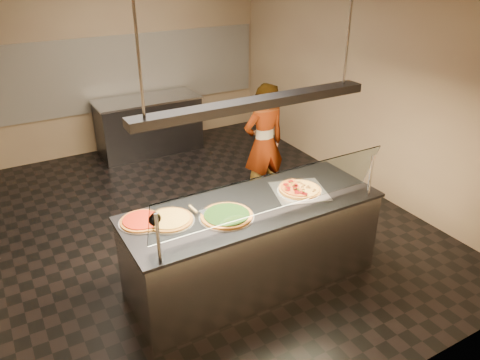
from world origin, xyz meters
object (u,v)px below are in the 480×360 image
half_pizza_sausage (308,187)px  pizza_cheese (169,219)px  sneeze_guard (274,193)px  perforated_tray (299,191)px  worker (264,144)px  pizza_tomato (142,221)px  serving_counter (253,245)px  prep_table (149,125)px  pizza_spinach (226,215)px  heat_lamp_housing (255,103)px  pizza_spatula (199,210)px  half_pizza_pepperoni (291,191)px

half_pizza_sausage → pizza_cheese: 1.48m
pizza_cheese → sneeze_guard: bearing=-30.3°
perforated_tray → pizza_cheese: size_ratio=1.42×
worker → pizza_tomato: bearing=32.1°
serving_counter → prep_table: same height
pizza_spinach → pizza_cheese: pizza_spinach is taller
worker → heat_lamp_housing: heat_lamp_housing is taller
pizza_cheese → worker: size_ratio=0.28×
prep_table → worker: size_ratio=1.04×
serving_counter → worker: worker is taller
pizza_tomato → pizza_spatula: bearing=-10.6°
half_pizza_sausage → worker: bearing=74.5°
pizza_tomato → half_pizza_pepperoni: bearing=-8.5°
perforated_tray → pizza_spinach: (-0.89, -0.08, 0.01)m
half_pizza_sausage → worker: 1.55m
perforated_tray → pizza_cheese: pizza_cheese is taller
pizza_spatula → prep_table: bearing=77.7°
sneeze_guard → perforated_tray: sneeze_guard is taller
sneeze_guard → heat_lamp_housing: 0.80m
sneeze_guard → pizza_cheese: sneeze_guard is taller
sneeze_guard → pizza_tomato: sneeze_guard is taller
serving_counter → pizza_spatula: 0.73m
serving_counter → half_pizza_sausage: 0.82m
half_pizza_pepperoni → pizza_cheese: half_pizza_pepperoni is taller
half_pizza_sausage → heat_lamp_housing: (-0.66, -0.01, 0.99)m
half_pizza_pepperoni → pizza_spatula: 0.98m
serving_counter → pizza_cheese: (-0.82, 0.13, 0.48)m
pizza_spinach → pizza_cheese: bearing=157.2°
serving_counter → prep_table: (0.31, 3.90, 0.00)m
perforated_tray → pizza_cheese: 1.38m
perforated_tray → half_pizza_pepperoni: size_ratio=1.37×
pizza_spatula → sneeze_guard: bearing=-42.7°
pizza_spinach → pizza_cheese: (-0.48, 0.20, -0.00)m
half_pizza_pepperoni → sneeze_guard: bearing=-142.2°
serving_counter → worker: 1.88m
perforated_tray → heat_lamp_housing: size_ratio=0.28×
sneeze_guard → perforated_tray: size_ratio=3.55×
pizza_cheese → prep_table: (1.12, 3.77, -0.48)m
worker → sneeze_guard: bearing=61.0°
prep_table → sneeze_guard: bearing=-94.1°
sneeze_guard → prep_table: size_ratio=1.35×
serving_counter → half_pizza_sausage: bearing=0.8°
pizza_spinach → heat_lamp_housing: 1.06m
sneeze_guard → half_pizza_pepperoni: 0.63m
half_pizza_pepperoni → pizza_spinach: size_ratio=0.92×
sneeze_guard → heat_lamp_housing: size_ratio=1.01×
pizza_spinach → pizza_tomato: (-0.71, 0.30, -0.00)m
prep_table → pizza_tomato: bearing=-110.2°
heat_lamp_housing → pizza_spatula: bearing=165.5°
pizza_spinach → pizza_spatula: (-0.19, 0.20, 0.01)m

